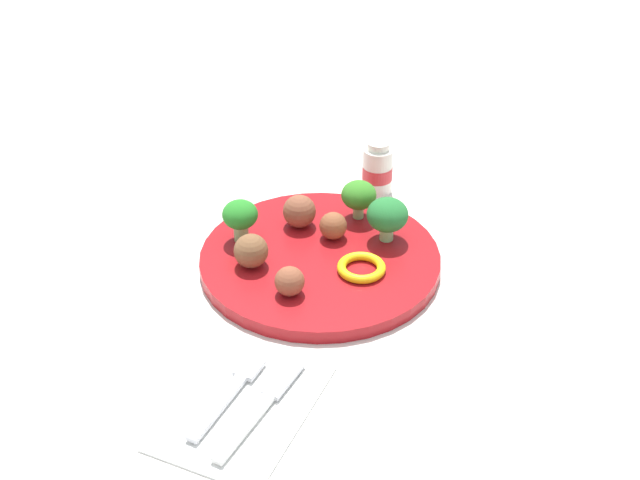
# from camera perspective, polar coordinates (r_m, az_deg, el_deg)

# --- Properties ---
(ground_plane) EXTENTS (4.00, 4.00, 0.00)m
(ground_plane) POSITION_cam_1_polar(r_m,az_deg,el_deg) (0.98, 0.00, -1.75)
(ground_plane) COLOR silver
(plate) EXTENTS (0.28, 0.28, 0.02)m
(plate) POSITION_cam_1_polar(r_m,az_deg,el_deg) (0.97, 0.00, -1.37)
(plate) COLOR maroon
(plate) RESTS_ON ground_plane
(broccoli_floret_front_left) EXTENTS (0.04, 0.04, 0.05)m
(broccoli_floret_front_left) POSITION_cam_1_polar(r_m,az_deg,el_deg) (0.98, -5.49, 1.64)
(broccoli_floret_front_left) COLOR #8EB973
(broccoli_floret_front_left) RESTS_ON plate
(broccoli_floret_mid_left) EXTENTS (0.04, 0.04, 0.05)m
(broccoli_floret_mid_left) POSITION_cam_1_polar(r_m,az_deg,el_deg) (1.02, 2.67, 3.05)
(broccoli_floret_mid_left) COLOR #91C67B
(broccoli_floret_mid_left) RESTS_ON plate
(broccoli_floret_near_rim) EXTENTS (0.05, 0.05, 0.05)m
(broccoli_floret_near_rim) POSITION_cam_1_polar(r_m,az_deg,el_deg) (0.98, 4.64, 1.68)
(broccoli_floret_near_rim) COLOR #8DC37C
(broccoli_floret_near_rim) RESTS_ON plate
(meatball_near_rim) EXTENTS (0.03, 0.03, 0.03)m
(meatball_near_rim) POSITION_cam_1_polar(r_m,az_deg,el_deg) (0.99, 0.92, 0.97)
(meatball_near_rim) COLOR brown
(meatball_near_rim) RESTS_ON plate
(meatball_mid_right) EXTENTS (0.04, 0.04, 0.04)m
(meatball_mid_right) POSITION_cam_1_polar(r_m,az_deg,el_deg) (0.94, -4.75, -0.75)
(meatball_mid_right) COLOR brown
(meatball_mid_right) RESTS_ON plate
(meatball_back_left) EXTENTS (0.04, 0.04, 0.04)m
(meatball_back_left) POSITION_cam_1_polar(r_m,az_deg,el_deg) (1.01, -1.42, 1.98)
(meatball_back_left) COLOR brown
(meatball_back_left) RESTS_ON plate
(meatball_far_rim) EXTENTS (0.03, 0.03, 0.03)m
(meatball_far_rim) POSITION_cam_1_polar(r_m,az_deg,el_deg) (0.90, -1.86, -2.90)
(meatball_far_rim) COLOR brown
(meatball_far_rim) RESTS_ON plate
(pepper_ring_far_rim) EXTENTS (0.06, 0.06, 0.01)m
(pepper_ring_far_rim) POSITION_cam_1_polar(r_m,az_deg,el_deg) (0.94, 2.85, -1.89)
(pepper_ring_far_rim) COLOR yellow
(pepper_ring_far_rim) RESTS_ON plate
(napkin) EXTENTS (0.17, 0.12, 0.01)m
(napkin) POSITION_cam_1_polar(r_m,az_deg,el_deg) (0.80, -5.32, -11.28)
(napkin) COLOR white
(napkin) RESTS_ON ground_plane
(fork) EXTENTS (0.12, 0.02, 0.01)m
(fork) POSITION_cam_1_polar(r_m,az_deg,el_deg) (0.81, -6.19, -10.30)
(fork) COLOR silver
(fork) RESTS_ON napkin
(knife) EXTENTS (0.15, 0.03, 0.01)m
(knife) POSITION_cam_1_polar(r_m,az_deg,el_deg) (0.80, -3.89, -11.10)
(knife) COLOR white
(knife) RESTS_ON napkin
(yogurt_bottle) EXTENTS (0.04, 0.04, 0.07)m
(yogurt_bottle) POSITION_cam_1_polar(r_m,az_deg,el_deg) (1.11, 4.05, 4.82)
(yogurt_bottle) COLOR white
(yogurt_bottle) RESTS_ON ground_plane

